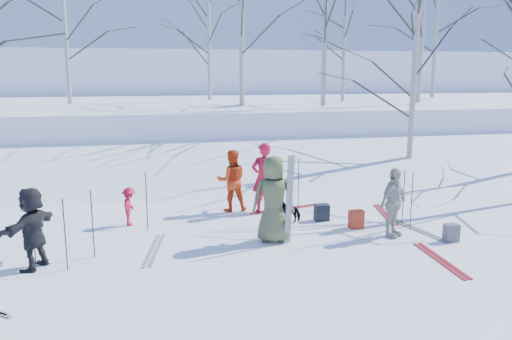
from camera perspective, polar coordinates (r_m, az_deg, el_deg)
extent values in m
plane|color=white|center=(10.53, 1.73, -8.50)|extent=(120.00, 120.00, 0.00)
cube|color=white|center=(17.14, -3.86, -0.32)|extent=(70.00, 9.49, 4.12)
cube|color=white|center=(26.86, -6.98, 5.58)|extent=(70.00, 18.00, 2.20)
cube|color=white|center=(47.72, -9.34, 9.08)|extent=(90.00, 30.00, 6.00)
imported|color=#4A5130|center=(10.47, 2.02, -3.35)|extent=(1.01, 0.77, 1.84)
imported|color=red|center=(12.73, 0.86, -0.86)|extent=(0.72, 0.53, 1.80)
imported|color=red|center=(12.85, -2.79, -1.21)|extent=(0.79, 0.63, 1.60)
imported|color=red|center=(12.04, -14.26, -4.07)|extent=(0.42, 0.63, 0.91)
imported|color=beige|center=(11.21, 15.42, -3.62)|extent=(0.96, 0.79, 1.53)
imported|color=black|center=(9.94, -24.20, -6.10)|extent=(1.04, 1.46, 1.52)
imported|color=black|center=(12.13, 3.90, -4.66)|extent=(0.62, 0.57, 0.49)
cube|color=silver|center=(10.26, 3.65, -3.50)|extent=(0.11, 0.17, 1.90)
cube|color=silver|center=(10.33, 4.00, -3.40)|extent=(0.09, 0.23, 1.89)
cylinder|color=black|center=(12.58, 1.00, -2.07)|extent=(0.02, 0.02, 1.34)
cylinder|color=black|center=(10.13, -18.18, -5.89)|extent=(0.02, 0.02, 1.34)
cylinder|color=black|center=(10.12, -24.14, -6.34)|extent=(0.02, 0.02, 1.34)
cylinder|color=black|center=(13.01, 2.97, -1.64)|extent=(0.02, 0.02, 1.34)
cylinder|color=black|center=(13.14, 4.88, -1.54)|extent=(0.02, 0.02, 1.34)
cylinder|color=black|center=(12.11, 16.49, -3.05)|extent=(0.02, 0.02, 1.34)
cylinder|color=black|center=(9.65, -20.99, -6.92)|extent=(0.02, 0.02, 1.34)
cylinder|color=black|center=(11.86, 17.35, -3.39)|extent=(0.02, 0.02, 1.34)
cylinder|color=black|center=(11.51, -12.39, -3.57)|extent=(0.02, 0.02, 1.34)
cube|color=#B1301B|center=(11.78, 11.37, -5.52)|extent=(0.32, 0.22, 0.42)
cube|color=#505257|center=(11.44, 21.42, -6.69)|extent=(0.30, 0.20, 0.38)
cube|color=black|center=(12.22, 7.52, -4.83)|extent=(0.34, 0.24, 0.40)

